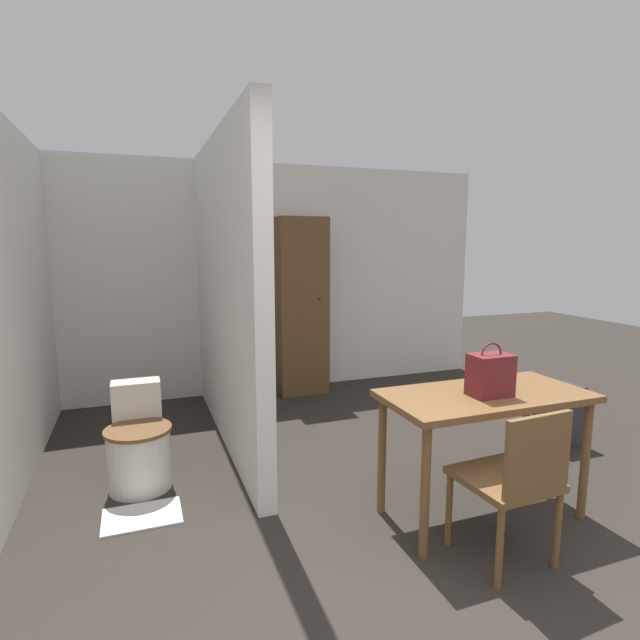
# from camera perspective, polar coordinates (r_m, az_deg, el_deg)

# --- Properties ---
(wall_back) EXTENTS (5.24, 0.12, 2.50)m
(wall_back) POSITION_cam_1_polar(r_m,az_deg,el_deg) (5.61, -6.34, 4.66)
(wall_back) COLOR white
(wall_back) RESTS_ON ground_plane
(partition_wall) EXTENTS (0.12, 2.61, 2.50)m
(partition_wall) POSITION_cam_1_polar(r_m,az_deg,el_deg) (4.14, -10.75, 3.07)
(partition_wall) COLOR white
(partition_wall) RESTS_ON ground_plane
(dining_table) EXTENTS (1.23, 0.61, 0.78)m
(dining_table) POSITION_cam_1_polar(r_m,az_deg,el_deg) (3.17, 18.33, -9.57)
(dining_table) COLOR brown
(dining_table) RESTS_ON ground_plane
(wooden_chair) EXTENTS (0.47, 0.47, 0.85)m
(wooden_chair) POSITION_cam_1_polar(r_m,az_deg,el_deg) (2.84, 21.31, -16.44)
(wooden_chair) COLOR brown
(wooden_chair) RESTS_ON ground_plane
(toilet) EXTENTS (0.44, 0.59, 0.68)m
(toilet) POSITION_cam_1_polar(r_m,az_deg,el_deg) (3.74, -19.99, -13.45)
(toilet) COLOR silver
(toilet) RESTS_ON ground_plane
(handbag) EXTENTS (0.24, 0.16, 0.32)m
(handbag) POSITION_cam_1_polar(r_m,az_deg,el_deg) (3.06, 18.88, -5.92)
(handbag) COLOR maroon
(handbag) RESTS_ON dining_table
(wooden_cabinet) EXTENTS (0.54, 0.41, 1.93)m
(wooden_cabinet) POSITION_cam_1_polar(r_m,az_deg,el_deg) (5.47, -2.25, 1.57)
(wooden_cabinet) COLOR brown
(wooden_cabinet) RESTS_ON ground_plane
(bath_mat) EXTENTS (0.46, 0.32, 0.01)m
(bath_mat) POSITION_cam_1_polar(r_m,az_deg,el_deg) (3.44, -19.65, -20.36)
(bath_mat) COLOR silver
(bath_mat) RESTS_ON ground_plane
(space_heater) EXTENTS (0.34, 0.22, 0.50)m
(space_heater) POSITION_cam_1_polar(r_m,az_deg,el_deg) (4.64, 25.64, -9.74)
(space_heater) COLOR #2D2D33
(space_heater) RESTS_ON ground_plane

